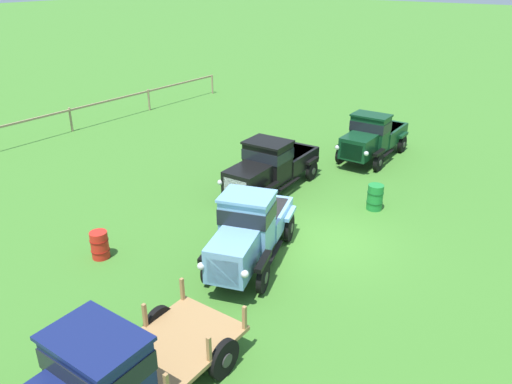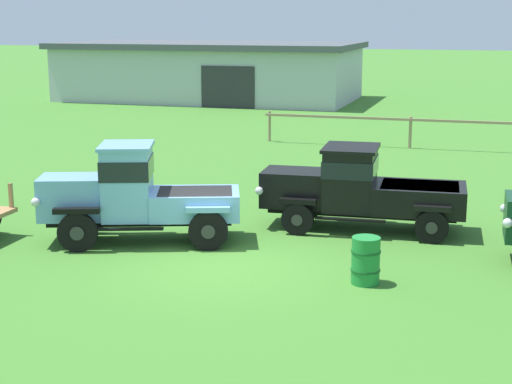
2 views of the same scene
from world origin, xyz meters
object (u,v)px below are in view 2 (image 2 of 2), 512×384
(farm_shed, at_px, (211,71))
(oil_drum_near_fence, at_px, (366,260))
(vintage_truck_second_in_line, at_px, (135,193))
(vintage_truck_midrow_center, at_px, (360,188))
(oil_drum_beside_row, at_px, (117,185))

(farm_shed, distance_m, oil_drum_near_fence, 36.15)
(vintage_truck_second_in_line, relative_size, vintage_truck_midrow_center, 0.95)
(vintage_truck_midrow_center, bearing_deg, vintage_truck_second_in_line, -151.46)
(farm_shed, bearing_deg, oil_drum_beside_row, -75.41)
(vintage_truck_midrow_center, xyz_separation_m, oil_drum_beside_row, (-7.14, 1.19, -0.61))
(vintage_truck_midrow_center, height_order, oil_drum_beside_row, vintage_truck_midrow_center)
(vintage_truck_midrow_center, height_order, oil_drum_near_fence, vintage_truck_midrow_center)
(oil_drum_beside_row, bearing_deg, oil_drum_near_fence, -33.12)
(farm_shed, relative_size, oil_drum_near_fence, 19.84)
(oil_drum_beside_row, xyz_separation_m, oil_drum_near_fence, (7.93, -5.17, 0.04))
(oil_drum_beside_row, height_order, oil_drum_near_fence, oil_drum_near_fence)
(vintage_truck_second_in_line, relative_size, oil_drum_beside_row, 5.61)
(vintage_truck_second_in_line, xyz_separation_m, vintage_truck_midrow_center, (4.76, 2.59, -0.11))
(farm_shed, height_order, vintage_truck_second_in_line, farm_shed)
(farm_shed, bearing_deg, vintage_truck_second_in_line, -73.05)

